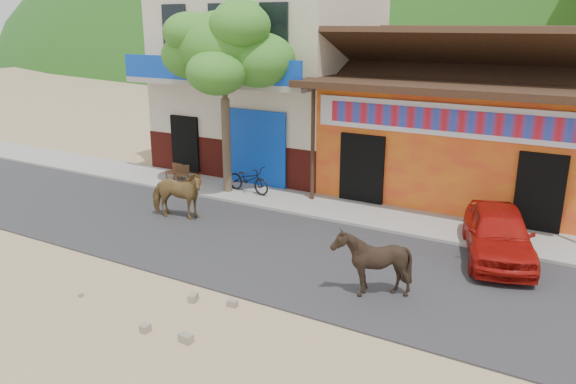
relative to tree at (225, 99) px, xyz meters
name	(u,v)px	position (x,y,z in m)	size (l,w,h in m)	color
ground	(244,300)	(4.60, -5.80, -3.12)	(120.00, 120.00, 0.00)	#9E825B
road	(303,256)	(4.60, -3.30, -3.10)	(60.00, 5.00, 0.04)	#28282B
sidewalk	(360,214)	(4.60, 0.20, -3.06)	(60.00, 2.00, 0.12)	gray
dance_club	(468,138)	(6.60, 4.20, -1.32)	(8.00, 6.00, 3.60)	orange
cafe_building	(271,75)	(-0.90, 4.20, 0.38)	(7.00, 6.00, 7.00)	beige
tree	(225,99)	(0.00, 0.00, 0.00)	(3.00, 3.00, 6.00)	#2D721E
cow_tan	(177,194)	(0.23, -2.73, -2.37)	(0.77, 1.69, 1.42)	brown
cow_dark	(372,262)	(6.77, -4.37, -2.36)	(1.16, 1.30, 1.44)	black
red_car	(498,233)	(8.63, -1.08, -2.46)	(1.45, 3.61, 1.23)	#A4110B
scooter	(248,179)	(0.69, 0.19, -2.56)	(0.58, 1.66, 0.87)	black
cafe_chair_left	(173,165)	(-2.50, 0.23, -2.51)	(0.45, 0.45, 0.97)	#502E1A
cafe_chair_right	(182,167)	(-2.06, 0.17, -2.51)	(0.46, 0.46, 0.98)	#493018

